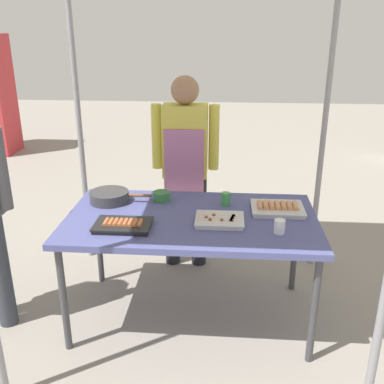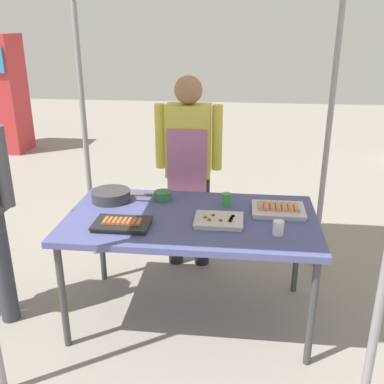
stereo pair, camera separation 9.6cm
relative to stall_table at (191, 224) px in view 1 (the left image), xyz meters
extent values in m
plane|color=gray|center=(0.00, 0.00, -0.70)|extent=(18.00, 18.00, 0.00)
cube|color=#4C518C|center=(0.00, 0.00, 0.03)|extent=(1.60, 0.90, 0.04)
cylinder|color=#3F3F44|center=(-0.74, -0.39, -0.34)|extent=(0.04, 0.04, 0.71)
cylinder|color=#3F3F44|center=(0.74, -0.39, -0.34)|extent=(0.04, 0.04, 0.71)
cylinder|color=#3F3F44|center=(-0.74, 0.39, -0.34)|extent=(0.04, 0.04, 0.71)
cylinder|color=#3F3F44|center=(0.74, 0.39, -0.34)|extent=(0.04, 0.04, 0.71)
cylinder|color=gray|center=(-0.95, 0.80, 0.44)|extent=(0.04, 0.04, 2.27)
cylinder|color=gray|center=(0.95, 0.80, 0.44)|extent=(0.04, 0.04, 2.27)
cube|color=silver|center=(0.56, 0.13, 0.06)|extent=(0.33, 0.26, 0.02)
cube|color=silver|center=(0.56, 0.13, 0.08)|extent=(0.34, 0.27, 0.01)
cylinder|color=tan|center=(0.44, 0.13, 0.09)|extent=(0.04, 0.12, 0.04)
cylinder|color=tan|center=(0.48, 0.13, 0.09)|extent=(0.04, 0.12, 0.04)
cylinder|color=tan|center=(0.52, 0.13, 0.09)|extent=(0.04, 0.12, 0.04)
cylinder|color=tan|center=(0.56, 0.13, 0.09)|extent=(0.04, 0.12, 0.04)
cylinder|color=tan|center=(0.60, 0.13, 0.09)|extent=(0.04, 0.12, 0.04)
cylinder|color=tan|center=(0.63, 0.13, 0.09)|extent=(0.04, 0.12, 0.04)
cylinder|color=tan|center=(0.67, 0.13, 0.09)|extent=(0.04, 0.12, 0.04)
cube|color=silver|center=(0.18, -0.08, 0.06)|extent=(0.29, 0.23, 0.02)
cube|color=silver|center=(0.18, -0.08, 0.08)|extent=(0.30, 0.24, 0.01)
cylinder|color=tan|center=(0.18, -0.11, 0.08)|extent=(0.27, 0.01, 0.01)
cube|color=brown|center=(0.25, -0.11, 0.08)|extent=(0.02, 0.02, 0.02)
cube|color=brown|center=(0.12, -0.11, 0.08)|extent=(0.02, 0.02, 0.02)
cube|color=brown|center=(0.19, -0.11, 0.08)|extent=(0.02, 0.02, 0.02)
cube|color=brown|center=(0.25, -0.11, 0.08)|extent=(0.02, 0.02, 0.02)
cylinder|color=tan|center=(0.18, -0.08, 0.08)|extent=(0.27, 0.01, 0.01)
cube|color=brown|center=(0.26, -0.08, 0.08)|extent=(0.02, 0.02, 0.02)
cube|color=brown|center=(0.26, -0.08, 0.08)|extent=(0.02, 0.02, 0.02)
cube|color=brown|center=(0.10, -0.08, 0.08)|extent=(0.02, 0.02, 0.02)
cylinder|color=tan|center=(0.18, -0.04, 0.08)|extent=(0.27, 0.01, 0.01)
cube|color=brown|center=(0.27, -0.04, 0.08)|extent=(0.02, 0.02, 0.02)
cube|color=brown|center=(0.27, -0.04, 0.08)|extent=(0.02, 0.02, 0.02)
cube|color=brown|center=(0.14, -0.04, 0.08)|extent=(0.02, 0.02, 0.02)
cube|color=black|center=(-0.40, -0.20, 0.06)|extent=(0.33, 0.21, 0.02)
cube|color=black|center=(-0.40, -0.20, 0.08)|extent=(0.34, 0.23, 0.01)
cylinder|color=#B7663D|center=(-0.50, -0.20, 0.09)|extent=(0.03, 0.09, 0.03)
cylinder|color=#B7663D|center=(-0.47, -0.20, 0.09)|extent=(0.03, 0.09, 0.03)
cylinder|color=#B7663D|center=(-0.44, -0.20, 0.09)|extent=(0.03, 0.09, 0.03)
cylinder|color=#B7663D|center=(-0.41, -0.20, 0.09)|extent=(0.03, 0.09, 0.03)
cylinder|color=#B7663D|center=(-0.38, -0.20, 0.09)|extent=(0.03, 0.09, 0.03)
cylinder|color=#B7663D|center=(-0.35, -0.20, 0.09)|extent=(0.03, 0.09, 0.03)
cylinder|color=#B7663D|center=(-0.33, -0.20, 0.09)|extent=(0.03, 0.09, 0.03)
cylinder|color=#B7663D|center=(-0.30, -0.20, 0.09)|extent=(0.03, 0.09, 0.03)
cylinder|color=#38383A|center=(-0.59, 0.21, 0.09)|extent=(0.27, 0.27, 0.07)
cylinder|color=brown|center=(-0.37, 0.21, 0.10)|extent=(0.16, 0.02, 0.02)
cylinder|color=#386B33|center=(-0.59, 0.21, 0.12)|extent=(0.25, 0.25, 0.01)
cylinder|color=#33723F|center=(-0.23, 0.27, 0.08)|extent=(0.12, 0.12, 0.06)
cylinder|color=white|center=(0.53, -0.20, 0.10)|extent=(0.06, 0.06, 0.08)
cylinder|color=#3F994C|center=(0.22, 0.21, 0.10)|extent=(0.06, 0.06, 0.09)
cylinder|color=black|center=(-0.21, 0.73, -0.31)|extent=(0.12, 0.12, 0.78)
cylinder|color=black|center=(0.01, 0.73, -0.31)|extent=(0.12, 0.12, 0.78)
cube|color=#D8CC4C|center=(-0.10, 0.73, 0.36)|extent=(0.34, 0.20, 0.56)
cube|color=#B26B9E|center=(-0.10, 0.62, 0.23)|extent=(0.30, 0.02, 0.50)
cylinder|color=#D8CC4C|center=(-0.32, 0.73, 0.39)|extent=(0.08, 0.08, 0.50)
cylinder|color=#D8CC4C|center=(0.12, 0.73, 0.39)|extent=(0.08, 0.08, 0.50)
sphere|color=#9E7256|center=(-0.10, 0.73, 0.75)|extent=(0.21, 0.21, 0.21)
cylinder|color=#333842|center=(-1.23, -0.17, -0.30)|extent=(0.12, 0.12, 0.79)
cylinder|color=#4C4C51|center=(-1.12, -0.17, 0.40)|extent=(0.08, 0.08, 0.50)
camera|label=1|loc=(0.20, -2.59, 1.21)|focal=41.67mm
camera|label=2|loc=(0.30, -2.58, 1.21)|focal=41.67mm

